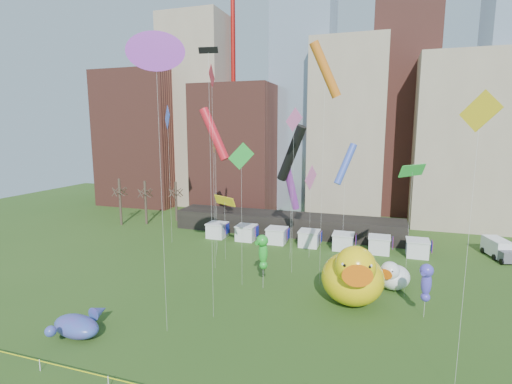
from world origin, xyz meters
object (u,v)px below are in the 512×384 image
(big_duck, at_px, (353,276))
(whale_inflatable, at_px, (78,325))
(small_duck, at_px, (393,276))
(box_truck, at_px, (499,249))
(seahorse_green, at_px, (263,249))
(seahorse_purple, at_px, (427,280))

(big_duck, distance_m, whale_inflatable, 25.58)
(big_duck, height_order, small_duck, big_duck)
(box_truck, bearing_deg, seahorse_green, -158.70)
(small_duck, bearing_deg, big_duck, -103.70)
(big_duck, height_order, seahorse_purple, big_duck)
(big_duck, height_order, seahorse_green, big_duck)
(big_duck, relative_size, seahorse_green, 1.48)
(seahorse_purple, bearing_deg, whale_inflatable, -132.99)
(seahorse_green, distance_m, box_truck, 33.99)
(big_duck, height_order, box_truck, big_duck)
(small_duck, height_order, seahorse_purple, seahorse_purple)
(big_duck, bearing_deg, whale_inflatable, -157.30)
(big_duck, xyz_separation_m, seahorse_purple, (6.60, -0.77, 0.72))
(big_duck, distance_m, seahorse_purple, 6.69)
(small_duck, xyz_separation_m, seahorse_purple, (2.65, -5.81, 2.16))
(seahorse_green, height_order, box_truck, seahorse_green)
(box_truck, bearing_deg, whale_inflatable, -153.65)
(seahorse_green, height_order, whale_inflatable, seahorse_green)
(seahorse_purple, bearing_deg, seahorse_green, -162.94)
(big_duck, height_order, whale_inflatable, big_duck)
(big_duck, xyz_separation_m, whale_inflatable, (-21.68, -13.40, -2.08))
(big_duck, relative_size, whale_inflatable, 1.50)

